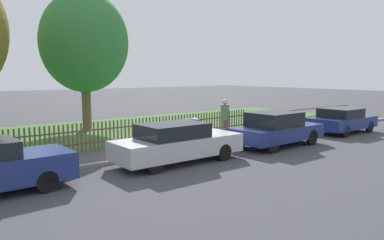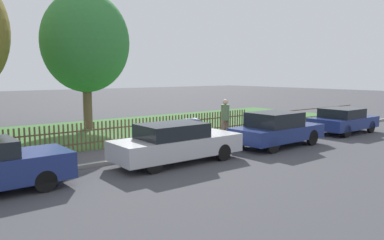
% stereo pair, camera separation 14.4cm
% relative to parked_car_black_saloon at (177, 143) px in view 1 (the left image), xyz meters
% --- Properties ---
extents(ground_plane, '(120.00, 120.00, 0.00)m').
position_rel_parked_car_black_saloon_xyz_m(ground_plane, '(0.27, 1.11, -0.69)').
color(ground_plane, '#424247').
extents(kerb_stone, '(34.89, 0.20, 0.12)m').
position_rel_parked_car_black_saloon_xyz_m(kerb_stone, '(0.27, 1.21, -0.63)').
color(kerb_stone, gray).
rests_on(kerb_stone, ground).
extents(grass_strip, '(34.89, 9.20, 0.01)m').
position_rel_parked_car_black_saloon_xyz_m(grass_strip, '(0.27, 8.30, -0.69)').
color(grass_strip, '#3D7033').
rests_on(grass_strip, ground).
extents(park_fence, '(34.89, 0.05, 1.13)m').
position_rel_parked_car_black_saloon_xyz_m(park_fence, '(0.27, 3.71, -0.13)').
color(park_fence, brown).
rests_on(park_fence, ground).
extents(parked_car_black_saloon, '(4.59, 1.70, 1.36)m').
position_rel_parked_car_black_saloon_xyz_m(parked_car_black_saloon, '(0.00, 0.00, 0.00)').
color(parked_car_black_saloon, '#BCBCC1').
rests_on(parked_car_black_saloon, ground).
extents(parked_car_navy_estate, '(4.22, 1.90, 1.44)m').
position_rel_parked_car_black_saloon_xyz_m(parked_car_navy_estate, '(4.99, -0.19, 0.04)').
color(parked_car_navy_estate, navy).
rests_on(parked_car_navy_estate, ground).
extents(parked_car_red_compact, '(3.80, 1.88, 1.28)m').
position_rel_parked_car_black_saloon_xyz_m(parked_car_red_compact, '(10.45, 0.03, -0.03)').
color(parked_car_red_compact, navy).
rests_on(parked_car_red_compact, ground).
extents(covered_motorcycle, '(2.00, 0.82, 1.14)m').
position_rel_parked_car_black_saloon_xyz_m(covered_motorcycle, '(2.22, 2.28, 0.00)').
color(covered_motorcycle, black).
rests_on(covered_motorcycle, ground).
extents(tree_mid_park, '(4.70, 4.70, 7.42)m').
position_rel_parked_car_black_saloon_xyz_m(tree_mid_park, '(0.79, 9.55, 4.00)').
color(tree_mid_park, brown).
rests_on(tree_mid_park, ground).
extents(pedestrian_near_fence, '(0.43, 0.40, 1.87)m').
position_rel_parked_car_black_saloon_xyz_m(pedestrian_near_fence, '(4.36, 2.28, 0.36)').
color(pedestrian_near_fence, '#7F6B51').
rests_on(pedestrian_near_fence, ground).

